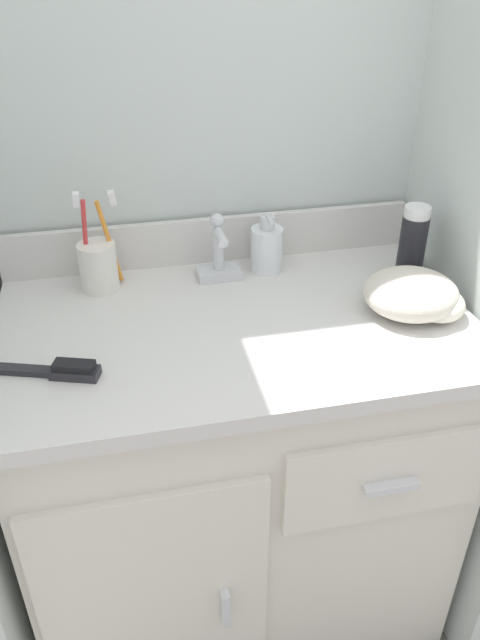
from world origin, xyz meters
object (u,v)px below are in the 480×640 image
at_px(shaving_cream_can, 412,244).
at_px(hand_towel, 416,296).
at_px(toothbrush_cup, 98,264).
at_px(soap_dispenser, 267,248).
at_px(hairbrush, 57,370).

bearing_deg(shaving_cream_can, hand_towel, -110.44).
xyz_separation_m(toothbrush_cup, soap_dispenser, (0.35, 0.01, -0.00)).
bearing_deg(toothbrush_cup, soap_dispenser, 1.07).
relative_size(shaving_cream_can, hand_towel, 0.86).
distance_m(hairbrush, hand_towel, 0.66).
distance_m(soap_dispenser, hand_towel, 0.33).
bearing_deg(hand_towel, shaving_cream_can, 69.56).
relative_size(toothbrush_cup, hand_towel, 1.10).
relative_size(toothbrush_cup, hairbrush, 1.05).
height_order(hairbrush, hand_towel, hand_towel).
xyz_separation_m(hairbrush, hand_towel, (0.66, 0.06, 0.03)).
bearing_deg(shaving_cream_can, hairbrush, -164.86).
height_order(shaving_cream_can, hairbrush, shaving_cream_can).
relative_size(soap_dispenser, shaving_cream_can, 0.81).
bearing_deg(soap_dispenser, toothbrush_cup, -178.93).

